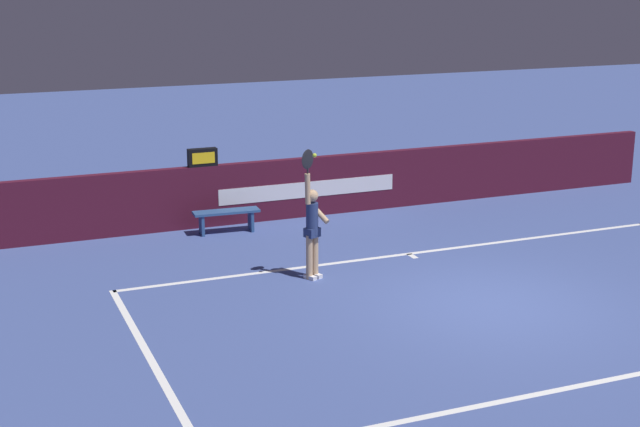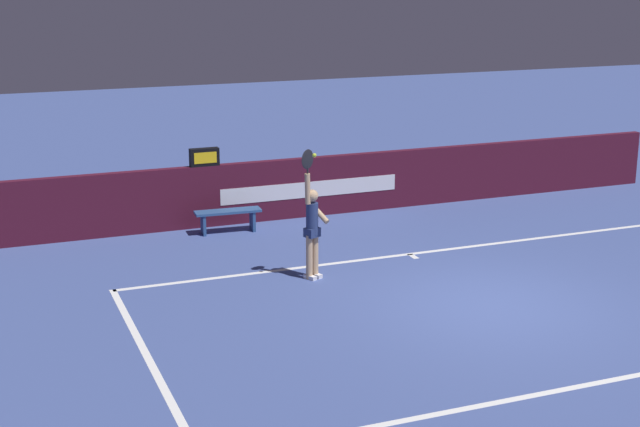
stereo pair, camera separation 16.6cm
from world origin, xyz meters
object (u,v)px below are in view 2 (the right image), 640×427
speed_display (204,157)px  tennis_player (312,226)px  tennis_ball (314,155)px  courtside_bench_near (228,216)px

speed_display → tennis_player: size_ratio=0.26×
speed_display → tennis_ball: 4.39m
tennis_player → courtside_bench_near: 3.44m
tennis_ball → courtside_bench_near: 4.13m
tennis_player → tennis_ball: 1.34m
tennis_player → tennis_ball: (-0.07, -0.29, 1.30)m
tennis_ball → speed_display: bearing=100.7°
speed_display → tennis_player: 4.09m
speed_display → tennis_ball: tennis_ball is taller
speed_display → tennis_player: bearing=-77.6°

